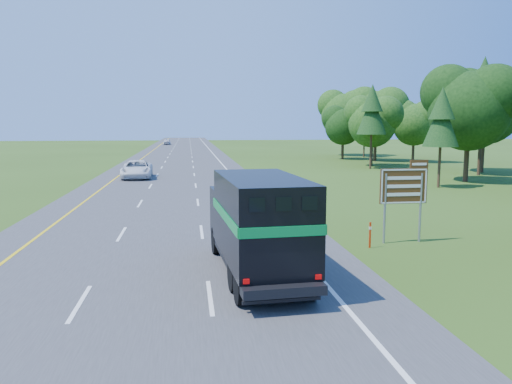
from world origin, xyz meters
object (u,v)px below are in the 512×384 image
(horse_truck, at_px, (258,222))
(white_suv, at_px, (137,169))
(far_car, at_px, (167,142))
(exit_sign, at_px, (404,189))

(horse_truck, xyz_separation_m, white_suv, (-7.03, 31.62, -0.98))
(far_car, distance_m, exit_sign, 106.73)
(horse_truck, xyz_separation_m, exit_sign, (6.82, 3.90, 0.47))
(exit_sign, bearing_deg, white_suv, 116.07)
(horse_truck, relative_size, white_suv, 1.30)
(white_suv, distance_m, far_car, 78.05)
(white_suv, xyz_separation_m, exit_sign, (13.85, -27.71, 1.44))
(white_suv, bearing_deg, far_car, 88.15)
(far_car, height_order, exit_sign, exit_sign)
(white_suv, height_order, exit_sign, exit_sign)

